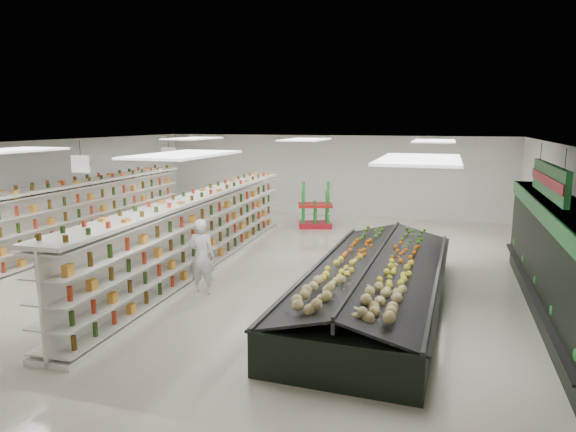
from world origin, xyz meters
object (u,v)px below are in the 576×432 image
(gondola_left, at_px, (59,224))
(produce_island, at_px, (375,282))
(gondola_center, at_px, (199,236))
(soda_endcap, at_px, (315,207))
(shopper_main, at_px, (202,256))
(shopper_background, at_px, (212,215))

(gondola_left, relative_size, produce_island, 1.58)
(gondola_left, distance_m, gondola_center, 4.29)
(soda_endcap, relative_size, shopper_main, 0.91)
(gondola_left, relative_size, shopper_background, 8.00)
(soda_endcap, bearing_deg, gondola_center, -103.89)
(produce_island, xyz_separation_m, shopper_main, (-3.74, -0.34, 0.34))
(gondola_center, bearing_deg, produce_island, -17.57)
(produce_island, distance_m, shopper_background, 7.61)
(gondola_left, height_order, shopper_main, gondola_left)
(gondola_left, distance_m, produce_island, 9.02)
(soda_endcap, relative_size, shopper_background, 1.04)
(shopper_background, bearing_deg, gondola_left, 155.02)
(gondola_left, xyz_separation_m, produce_island, (8.92, -1.27, -0.43))
(shopper_main, height_order, shopper_background, shopper_main)
(gondola_left, bearing_deg, shopper_main, -17.25)
(produce_island, bearing_deg, soda_endcap, 113.07)
(gondola_left, xyz_separation_m, shopper_background, (2.99, 3.50, -0.20))
(gondola_left, distance_m, soda_endcap, 8.40)
(gondola_left, bearing_deg, gondola_center, 0.13)
(soda_endcap, bearing_deg, shopper_background, -137.40)
(produce_island, relative_size, shopper_background, 5.06)
(soda_endcap, xyz_separation_m, shopper_main, (-0.61, -7.69, 0.09))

